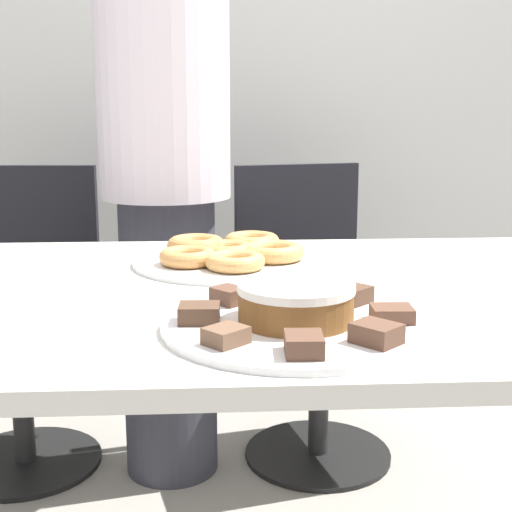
% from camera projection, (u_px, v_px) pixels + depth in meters
% --- Properties ---
extents(wall_back, '(8.00, 0.05, 2.60)m').
position_uv_depth(wall_back, '(223.00, 35.00, 2.62)').
color(wall_back, silver).
rests_on(wall_back, ground_plane).
extents(table, '(1.64, 0.89, 0.73)m').
position_uv_depth(table, '(237.00, 334.00, 1.24)').
color(table, silver).
rests_on(table, ground_plane).
extents(person_standing, '(0.35, 0.35, 1.60)m').
position_uv_depth(person_standing, '(165.00, 181.00, 1.93)').
color(person_standing, '#383842').
rests_on(person_standing, ground_plane).
extents(office_chair_left, '(0.46, 0.46, 0.87)m').
position_uv_depth(office_chair_left, '(24.00, 327.00, 2.09)').
color(office_chair_left, black).
rests_on(office_chair_left, ground_plane).
extents(office_chair_right, '(0.53, 0.53, 0.87)m').
position_uv_depth(office_chair_right, '(313.00, 322.00, 2.14)').
color(office_chair_right, black).
rests_on(office_chair_right, ground_plane).
extents(plate_cake, '(0.38, 0.38, 0.01)m').
position_uv_depth(plate_cake, '(296.00, 325.00, 1.00)').
color(plate_cake, white).
rests_on(plate_cake, table).
extents(plate_donuts, '(0.37, 0.37, 0.01)m').
position_uv_depth(plate_donuts, '(228.00, 261.00, 1.41)').
color(plate_donuts, white).
rests_on(plate_donuts, table).
extents(frosted_cake, '(0.16, 0.16, 0.06)m').
position_uv_depth(frosted_cake, '(296.00, 302.00, 0.99)').
color(frosted_cake, brown).
rests_on(frosted_cake, plate_cake).
extents(lamington_0, '(0.07, 0.07, 0.03)m').
position_uv_depth(lamington_0, '(376.00, 333.00, 0.91)').
color(lamington_0, brown).
rests_on(lamington_0, plate_cake).
extents(lamington_1, '(0.06, 0.05, 0.02)m').
position_uv_depth(lamington_1, '(392.00, 314.00, 1.00)').
color(lamington_1, brown).
rests_on(lamington_1, plate_cake).
extents(lamington_2, '(0.07, 0.07, 0.03)m').
position_uv_depth(lamington_2, '(353.00, 295.00, 1.09)').
color(lamington_2, '#513828').
rests_on(lamington_2, plate_cake).
extents(lamington_3, '(0.04, 0.05, 0.02)m').
position_uv_depth(lamington_3, '(290.00, 289.00, 1.13)').
color(lamington_3, brown).
rests_on(lamington_3, plate_cake).
extents(lamington_4, '(0.06, 0.06, 0.02)m').
position_uv_depth(lamington_4, '(229.00, 296.00, 1.09)').
color(lamington_4, brown).
rests_on(lamington_4, plate_cake).
extents(lamington_5, '(0.06, 0.05, 0.03)m').
position_uv_depth(lamington_5, '(199.00, 313.00, 1.00)').
color(lamington_5, '#513828').
rests_on(lamington_5, plate_cake).
extents(lamington_6, '(0.07, 0.07, 0.02)m').
position_uv_depth(lamington_6, '(226.00, 336.00, 0.90)').
color(lamington_6, brown).
rests_on(lamington_6, plate_cake).
extents(lamington_7, '(0.05, 0.06, 0.02)m').
position_uv_depth(lamington_7, '(304.00, 344.00, 0.86)').
color(lamington_7, brown).
rests_on(lamington_7, plate_cake).
extents(donut_0, '(0.11, 0.11, 0.03)m').
position_uv_depth(donut_0, '(228.00, 251.00, 1.41)').
color(donut_0, '#D18E4C').
rests_on(donut_0, plate_donuts).
extents(donut_1, '(0.11, 0.11, 0.03)m').
position_uv_depth(donut_1, '(188.00, 257.00, 1.36)').
color(donut_1, '#D18E4C').
rests_on(donut_1, plate_donuts).
extents(donut_2, '(0.11, 0.11, 0.03)m').
position_uv_depth(donut_2, '(234.00, 261.00, 1.32)').
color(donut_2, tan).
rests_on(donut_2, plate_donuts).
extents(donut_3, '(0.13, 0.13, 0.03)m').
position_uv_depth(donut_3, '(273.00, 252.00, 1.40)').
color(donut_3, tan).
rests_on(donut_3, plate_donuts).
extents(donut_4, '(0.12, 0.12, 0.03)m').
position_uv_depth(donut_4, '(252.00, 241.00, 1.51)').
color(donut_4, '#D18E4C').
rests_on(donut_4, plate_donuts).
extents(donut_5, '(0.12, 0.12, 0.04)m').
position_uv_depth(donut_5, '(196.00, 246.00, 1.45)').
color(donut_5, '#C68447').
rests_on(donut_5, plate_donuts).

